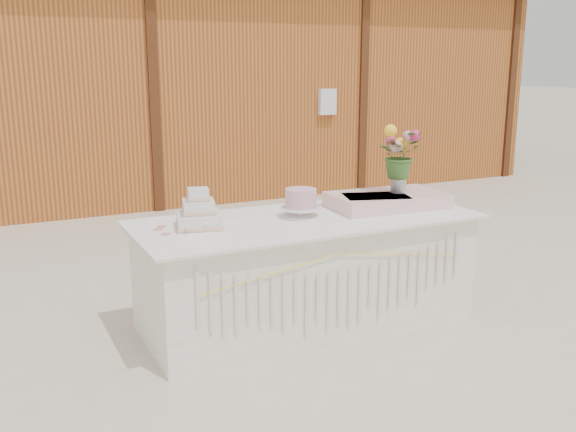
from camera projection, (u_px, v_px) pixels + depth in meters
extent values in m
plane|color=beige|center=(306.00, 322.00, 4.61)|extent=(80.00, 80.00, 0.00)
cube|color=#AC6124|center=(119.00, 85.00, 9.50)|extent=(12.00, 4.00, 3.00)
cube|color=white|center=(307.00, 272.00, 4.53)|extent=(2.28, 0.88, 0.75)
cube|color=white|center=(307.00, 219.00, 4.44)|extent=(2.40, 1.00, 0.02)
cube|color=silver|center=(199.00, 220.00, 4.17)|extent=(0.33, 0.33, 0.09)
cube|color=#E7B492|center=(199.00, 224.00, 4.18)|extent=(0.35, 0.35, 0.02)
cube|color=silver|center=(199.00, 207.00, 4.15)|extent=(0.24, 0.24, 0.09)
cube|color=#E7B492|center=(199.00, 210.00, 4.16)|extent=(0.25, 0.25, 0.02)
cube|color=silver|center=(198.00, 194.00, 4.13)|extent=(0.16, 0.16, 0.08)
cube|color=#E7B492|center=(198.00, 197.00, 4.14)|extent=(0.17, 0.17, 0.02)
cylinder|color=white|center=(301.00, 216.00, 4.45)|extent=(0.24, 0.24, 0.01)
cylinder|color=white|center=(301.00, 212.00, 4.45)|extent=(0.07, 0.07, 0.04)
cylinder|color=white|center=(301.00, 208.00, 4.44)|extent=(0.28, 0.28, 0.01)
cylinder|color=#D196A0|center=(301.00, 198.00, 4.42)|extent=(0.22, 0.22, 0.13)
cube|color=beige|center=(387.00, 200.00, 4.76)|extent=(0.87, 0.54, 0.11)
cylinder|color=#ABABB0|center=(398.00, 182.00, 4.75)|extent=(0.12, 0.12, 0.16)
imported|color=#3A6126|center=(400.00, 148.00, 4.69)|extent=(0.35, 0.32, 0.35)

